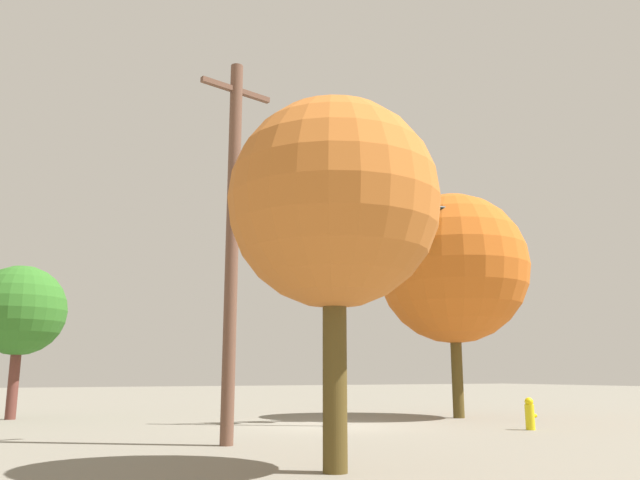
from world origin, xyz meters
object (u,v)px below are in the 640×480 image
Objects in this scene: fire_hydrant at (530,414)px; tree_near at (20,311)px; tree_far at (334,204)px; utility_pole at (232,238)px; tree_mid at (453,268)px; signal_pole_assembly at (389,243)px.

tree_near is at bearing 139.52° from fire_hydrant.
tree_near is 0.85× the size of tree_far.
utility_pole reaches higher than tree_far.
fire_hydrant is 6.64m from tree_mid.
signal_pole_assembly is at bearing 28.83° from utility_pole.
tree_mid is (1.27, 4.59, 4.63)m from fire_hydrant.
utility_pole reaches higher than signal_pole_assembly.
tree_near is at bearing 110.07° from utility_pole.
utility_pole is 10.13× the size of fire_hydrant.
tree_mid is at bearing 20.52° from signal_pole_assembly.
signal_pole_assembly is at bearing -159.48° from tree_mid.
tree_far is at bearing -86.22° from utility_pole.
tree_mid is at bearing 26.02° from utility_pole.
tree_mid is at bearing -23.30° from tree_near.
tree_far is at bearing -127.59° from signal_pole_assembly.
tree_near is (-10.03, 7.05, -1.90)m from signal_pole_assembly.
utility_pole is at bearing -179.36° from fire_hydrant.
signal_pole_assembly is at bearing 52.41° from tree_far.
tree_near is at bearing 105.56° from tree_far.
utility_pole is at bearing -69.93° from tree_near.
fire_hydrant is (8.33, 0.09, -3.93)m from utility_pole.
signal_pole_assembly reaches higher than fire_hydrant.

